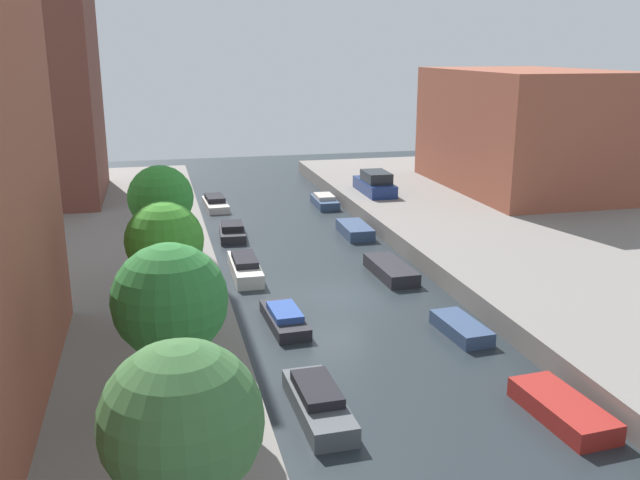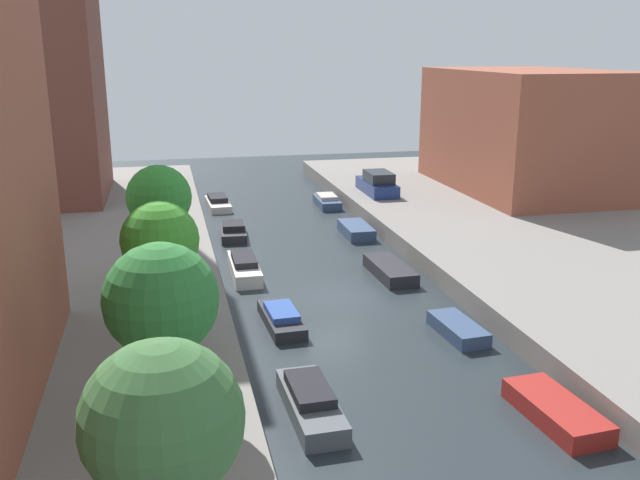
{
  "view_description": "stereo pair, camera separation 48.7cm",
  "coord_description": "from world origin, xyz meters",
  "px_view_note": "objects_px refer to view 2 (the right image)",
  "views": [
    {
      "loc": [
        -7.62,
        -28.17,
        10.79
      ],
      "look_at": [
        0.66,
        5.95,
        0.99
      ],
      "focal_mm": 38.77,
      "sensor_mm": 36.0,
      "label": 1
    },
    {
      "loc": [
        -7.15,
        -28.28,
        10.79
      ],
      "look_at": [
        0.66,
        5.95,
        0.99
      ],
      "focal_mm": 38.77,
      "sensor_mm": 36.0,
      "label": 2
    }
  ],
  "objects_px": {
    "street_tree_3": "(159,198)",
    "moored_boat_right_3": "(390,270)",
    "moored_boat_left_5": "(218,203)",
    "parked_car": "(377,184)",
    "moored_boat_left_1": "(311,402)",
    "moored_boat_right_2": "(458,329)",
    "moored_boat_right_1": "(556,411)",
    "street_tree_2": "(160,241)",
    "moored_boat_left_2": "(281,318)",
    "moored_boat_right_4": "(356,230)",
    "moored_boat_left_3": "(244,267)",
    "moored_boat_right_5": "(327,201)",
    "street_tree_1": "(161,300)",
    "street_tree_0": "(162,421)",
    "low_block_right": "(527,130)",
    "moored_boat_left_4": "(233,232)"
  },
  "relations": [
    {
      "from": "street_tree_0",
      "to": "street_tree_1",
      "type": "xyz_separation_m",
      "value": [
        -0.0,
        6.76,
        -0.24
      ]
    },
    {
      "from": "street_tree_2",
      "to": "moored_boat_left_2",
      "type": "bearing_deg",
      "value": 24.88
    },
    {
      "from": "street_tree_3",
      "to": "moored_boat_right_1",
      "type": "relative_size",
      "value": 1.36
    },
    {
      "from": "street_tree_3",
      "to": "parked_car",
      "type": "xyz_separation_m",
      "value": [
        14.67,
        15.76,
        -3.02
      ]
    },
    {
      "from": "moored_boat_left_1",
      "to": "moored_boat_left_2",
      "type": "height_order",
      "value": "moored_boat_left_1"
    },
    {
      "from": "street_tree_2",
      "to": "moored_boat_right_4",
      "type": "xyz_separation_m",
      "value": [
        11.2,
        14.75,
        -4.08
      ]
    },
    {
      "from": "street_tree_0",
      "to": "street_tree_2",
      "type": "bearing_deg",
      "value": 90.0
    },
    {
      "from": "street_tree_1",
      "to": "moored_boat_right_5",
      "type": "distance_m",
      "value": 30.92
    },
    {
      "from": "moored_boat_left_5",
      "to": "street_tree_3",
      "type": "bearing_deg",
      "value": -101.83
    },
    {
      "from": "parked_car",
      "to": "moored_boat_left_1",
      "type": "bearing_deg",
      "value": -111.43
    },
    {
      "from": "low_block_right",
      "to": "moored_boat_right_3",
      "type": "bearing_deg",
      "value": -136.24
    },
    {
      "from": "moored_boat_right_1",
      "to": "street_tree_2",
      "type": "bearing_deg",
      "value": 148.24
    },
    {
      "from": "street_tree_2",
      "to": "moored_boat_left_1",
      "type": "distance_m",
      "value": 7.67
    },
    {
      "from": "moored_boat_left_4",
      "to": "street_tree_3",
      "type": "bearing_deg",
      "value": -112.03
    },
    {
      "from": "moored_boat_left_1",
      "to": "moored_boat_right_5",
      "type": "distance_m",
      "value": 28.72
    },
    {
      "from": "street_tree_2",
      "to": "street_tree_3",
      "type": "distance_m",
      "value": 5.91
    },
    {
      "from": "moored_boat_left_5",
      "to": "moored_boat_right_1",
      "type": "distance_m",
      "value": 31.95
    },
    {
      "from": "street_tree_0",
      "to": "moored_boat_right_4",
      "type": "height_order",
      "value": "street_tree_0"
    },
    {
      "from": "moored_boat_left_2",
      "to": "moored_boat_right_4",
      "type": "bearing_deg",
      "value": 62.18
    },
    {
      "from": "street_tree_3",
      "to": "moored_boat_left_2",
      "type": "distance_m",
      "value": 7.34
    },
    {
      "from": "low_block_right",
      "to": "moored_boat_left_3",
      "type": "distance_m",
      "value": 25.32
    },
    {
      "from": "moored_boat_left_1",
      "to": "moored_boat_right_3",
      "type": "bearing_deg",
      "value": 61.49
    },
    {
      "from": "moored_boat_left_1",
      "to": "moored_boat_right_1",
      "type": "height_order",
      "value": "moored_boat_left_1"
    },
    {
      "from": "moored_boat_left_5",
      "to": "moored_boat_right_1",
      "type": "bearing_deg",
      "value": -76.45
    },
    {
      "from": "moored_boat_right_3",
      "to": "moored_boat_right_5",
      "type": "xyz_separation_m",
      "value": [
        0.59,
        15.76,
        0.03
      ]
    },
    {
      "from": "moored_boat_left_3",
      "to": "moored_boat_right_3",
      "type": "distance_m",
      "value": 7.14
    },
    {
      "from": "moored_boat_left_2",
      "to": "moored_boat_left_4",
      "type": "height_order",
      "value": "moored_boat_left_4"
    },
    {
      "from": "street_tree_2",
      "to": "moored_boat_right_4",
      "type": "height_order",
      "value": "street_tree_2"
    },
    {
      "from": "street_tree_1",
      "to": "moored_boat_right_2",
      "type": "distance_m",
      "value": 12.87
    },
    {
      "from": "street_tree_3",
      "to": "moored_boat_right_4",
      "type": "bearing_deg",
      "value": 38.31
    },
    {
      "from": "street_tree_2",
      "to": "moored_boat_right_5",
      "type": "xyz_separation_m",
      "value": [
        11.35,
        22.8,
        -4.05
      ]
    },
    {
      "from": "street_tree_0",
      "to": "parked_car",
      "type": "bearing_deg",
      "value": 66.72
    },
    {
      "from": "moored_boat_right_1",
      "to": "moored_boat_right_2",
      "type": "distance_m",
      "value": 6.58
    },
    {
      "from": "street_tree_2",
      "to": "moored_boat_left_1",
      "type": "xyz_separation_m",
      "value": [
        4.2,
        -5.02,
        -4.0
      ]
    },
    {
      "from": "moored_boat_left_5",
      "to": "moored_boat_left_3",
      "type": "bearing_deg",
      "value": -89.9
    },
    {
      "from": "parked_car",
      "to": "moored_boat_left_1",
      "type": "xyz_separation_m",
      "value": [
        -10.47,
        -26.67,
        -1.25
      ]
    },
    {
      "from": "street_tree_0",
      "to": "street_tree_3",
      "type": "bearing_deg",
      "value": 90.0
    },
    {
      "from": "street_tree_0",
      "to": "street_tree_3",
      "type": "relative_size",
      "value": 0.99
    },
    {
      "from": "street_tree_3",
      "to": "moored_boat_left_3",
      "type": "bearing_deg",
      "value": 36.97
    },
    {
      "from": "street_tree_1",
      "to": "moored_boat_left_5",
      "type": "bearing_deg",
      "value": 82.71
    },
    {
      "from": "moored_boat_left_5",
      "to": "street_tree_0",
      "type": "bearing_deg",
      "value": -95.95
    },
    {
      "from": "moored_boat_left_1",
      "to": "moored_boat_right_4",
      "type": "distance_m",
      "value": 20.97
    },
    {
      "from": "street_tree_1",
      "to": "moored_boat_left_5",
      "type": "xyz_separation_m",
      "value": [
        3.81,
        29.75,
        -3.96
      ]
    },
    {
      "from": "moored_boat_right_2",
      "to": "parked_car",
      "type": "bearing_deg",
      "value": 80.64
    },
    {
      "from": "street_tree_2",
      "to": "moored_boat_left_3",
      "type": "height_order",
      "value": "street_tree_2"
    },
    {
      "from": "moored_boat_right_4",
      "to": "street_tree_3",
      "type": "bearing_deg",
      "value": -141.69
    },
    {
      "from": "street_tree_0",
      "to": "street_tree_2",
      "type": "height_order",
      "value": "street_tree_0"
    },
    {
      "from": "street_tree_0",
      "to": "moored_boat_left_2",
      "type": "relative_size",
      "value": 1.32
    },
    {
      "from": "street_tree_3",
      "to": "moored_boat_right_3",
      "type": "xyz_separation_m",
      "value": [
        10.75,
        1.14,
        -4.35
      ]
    },
    {
      "from": "moored_boat_left_4",
      "to": "moored_boat_right_1",
      "type": "xyz_separation_m",
      "value": [
        7.26,
        -22.86,
        -0.06
      ]
    }
  ]
}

